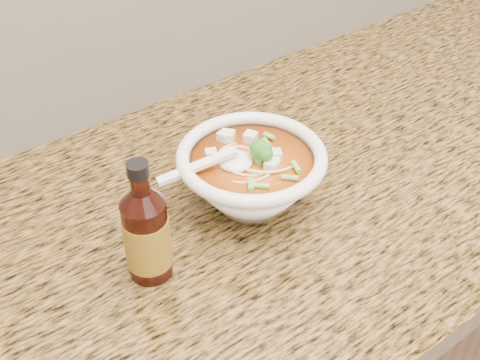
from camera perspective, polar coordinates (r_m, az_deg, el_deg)
cabinet at (r=1.28m, az=3.16°, el=-16.41°), size 4.00×0.65×0.86m
counter_slab at (r=0.94m, az=4.12°, el=-0.72°), size 4.00×0.68×0.04m
soup_bowl at (r=0.85m, az=1.09°, el=0.25°), size 0.24×0.21×0.12m
hot_sauce_bottle at (r=0.75m, az=-8.84°, el=-5.10°), size 0.08×0.08×0.18m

